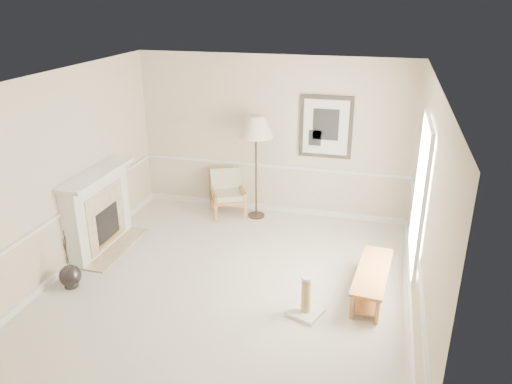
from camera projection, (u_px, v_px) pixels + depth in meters
The scene contains 8 objects.
ground at pixel (228, 286), 7.08m from camera, with size 5.50×5.50×0.00m, color silver.
room at pixel (237, 161), 6.42m from camera, with size 5.04×5.54×2.92m.
fireplace at pixel (99, 211), 7.93m from camera, with size 0.64×1.64×1.31m.
floor_vase at pixel (70, 276), 7.02m from camera, with size 0.31×0.31×0.90m.
armchair at pixel (227, 190), 9.33m from camera, with size 0.85×0.87×0.82m.
floor_lamp at pixel (256, 129), 8.66m from camera, with size 0.62×0.62×1.90m.
bench at pixel (372, 278), 6.79m from camera, with size 0.54×1.41×0.39m.
scratching_post at pixel (306, 302), 6.41m from camera, with size 0.51×0.51×0.56m.
Camera 1 is at (1.92, -5.76, 3.90)m, focal length 35.00 mm.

